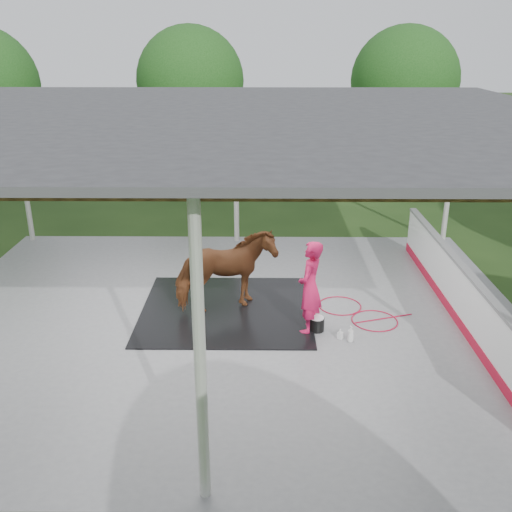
{
  "coord_description": "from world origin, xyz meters",
  "views": [
    {
      "loc": [
        0.68,
        -10.22,
        5.35
      ],
      "look_at": [
        0.58,
        0.16,
        1.34
      ],
      "focal_mm": 40.0,
      "sensor_mm": 36.0,
      "label": 1
    }
  ],
  "objects_px": {
    "dasher_board": "(460,295)",
    "handler": "(310,287)",
    "wash_bucket": "(317,324)",
    "horse": "(226,271)"
  },
  "relations": [
    {
      "from": "dasher_board",
      "to": "wash_bucket",
      "type": "bearing_deg",
      "value": -170.72
    },
    {
      "from": "dasher_board",
      "to": "horse",
      "type": "xyz_separation_m",
      "value": [
        -4.64,
        0.39,
        0.32
      ]
    },
    {
      "from": "dasher_board",
      "to": "handler",
      "type": "xyz_separation_m",
      "value": [
        -3.0,
        -0.47,
        0.37
      ]
    },
    {
      "from": "handler",
      "to": "wash_bucket",
      "type": "bearing_deg",
      "value": 114.1
    },
    {
      "from": "horse",
      "to": "handler",
      "type": "height_order",
      "value": "handler"
    },
    {
      "from": "horse",
      "to": "wash_bucket",
      "type": "bearing_deg",
      "value": -137.43
    },
    {
      "from": "dasher_board",
      "to": "wash_bucket",
      "type": "height_order",
      "value": "dasher_board"
    },
    {
      "from": "handler",
      "to": "wash_bucket",
      "type": "relative_size",
      "value": 6.1
    },
    {
      "from": "horse",
      "to": "handler",
      "type": "bearing_deg",
      "value": -139.66
    },
    {
      "from": "handler",
      "to": "wash_bucket",
      "type": "height_order",
      "value": "handler"
    }
  ]
}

